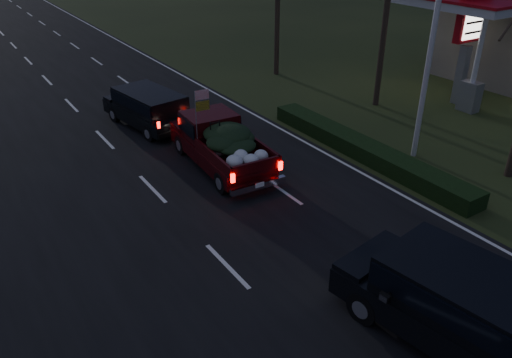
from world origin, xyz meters
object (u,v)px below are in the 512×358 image
rear_suv (470,304)px  light_pole (438,7)px  gas_price_pylon (471,24)px  lead_suv (149,105)px  pickup_truck (220,141)px

rear_suv → light_pole: bearing=38.0°
gas_price_pylon → lead_suv: 15.08m
light_pole → pickup_truck: bearing=153.7°
lead_suv → rear_suv: (0.66, -15.40, 0.15)m
gas_price_pylon → lead_suv: size_ratio=1.16×
gas_price_pylon → pickup_truck: bearing=178.7°
gas_price_pylon → rear_suv: (-13.18, -10.10, -2.63)m
light_pole → rear_suv: 10.67m
lead_suv → rear_suv: bearing=-96.3°
gas_price_pylon → rear_suv: gas_price_pylon is taller
pickup_truck → lead_suv: bearing=101.3°
light_pole → pickup_truck: size_ratio=1.76×
light_pole → lead_suv: size_ratio=1.91×
light_pole → gas_price_pylon: light_pole is taller
rear_suv → gas_price_pylon: bearing=28.7°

